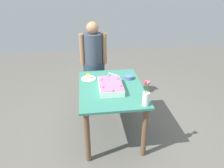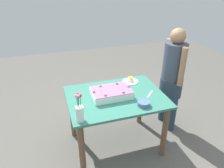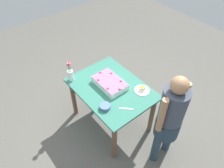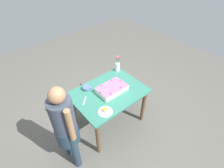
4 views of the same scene
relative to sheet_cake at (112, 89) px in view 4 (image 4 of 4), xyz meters
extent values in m
plane|color=#5C5952|center=(-0.05, 0.01, -0.82)|extent=(8.00, 8.00, 0.00)
cube|color=#327663|center=(-0.05, 0.01, -0.06)|extent=(1.17, 0.87, 0.03)
cylinder|color=brown|center=(-0.56, -0.35, -0.45)|extent=(0.07, 0.07, 0.75)
cylinder|color=brown|center=(0.46, -0.35, -0.45)|extent=(0.07, 0.07, 0.75)
cylinder|color=brown|center=(-0.56, 0.37, -0.45)|extent=(0.07, 0.07, 0.75)
cylinder|color=brown|center=(0.46, 0.37, -0.45)|extent=(0.07, 0.07, 0.75)
cube|color=white|center=(0.00, 0.00, 0.00)|extent=(0.47, 0.31, 0.08)
cube|color=#D76691|center=(0.00, 0.00, 0.04)|extent=(0.46, 0.30, 0.01)
sphere|color=#D76691|center=(0.22, 0.00, 0.05)|extent=(0.04, 0.04, 0.04)
sphere|color=#D76691|center=(0.11, 0.11, 0.05)|extent=(0.04, 0.04, 0.04)
sphere|color=#D76691|center=(-0.11, 0.11, 0.05)|extent=(0.04, 0.04, 0.04)
sphere|color=#D76691|center=(-0.22, 0.00, 0.05)|extent=(0.04, 0.04, 0.04)
sphere|color=#D76691|center=(-0.11, -0.11, 0.05)|extent=(0.04, 0.04, 0.04)
sphere|color=#D76691|center=(0.11, -0.11, 0.05)|extent=(0.04, 0.04, 0.04)
cone|color=#2D8438|center=(-0.12, 0.04, 0.05)|extent=(0.02, 0.02, 0.02)
cone|color=#2D8438|center=(-0.05, -0.08, 0.05)|extent=(0.02, 0.02, 0.02)
cone|color=#2D8438|center=(0.13, -0.02, 0.05)|extent=(0.02, 0.02, 0.02)
cone|color=#2D8438|center=(0.13, 0.01, 0.05)|extent=(0.02, 0.02, 0.02)
cylinder|color=white|center=(-0.36, -0.28, -0.04)|extent=(0.21, 0.21, 0.01)
cube|color=white|center=(-0.36, -0.28, -0.01)|extent=(0.06, 0.06, 0.05)
cube|color=yellow|center=(-0.36, -0.28, 0.02)|extent=(0.06, 0.06, 0.01)
cube|color=silver|center=(-0.47, 0.10, -0.05)|extent=(0.14, 0.14, 0.00)
cylinder|color=white|center=(0.45, 0.36, 0.04)|extent=(0.08, 0.08, 0.17)
cylinder|color=#2D8438|center=(0.46, 0.36, 0.19)|extent=(0.01, 0.01, 0.13)
sphere|color=#D46E98|center=(0.46, 0.36, 0.25)|extent=(0.03, 0.03, 0.03)
cylinder|color=#2D8438|center=(0.45, 0.38, 0.19)|extent=(0.01, 0.01, 0.13)
sphere|color=pink|center=(0.45, 0.38, 0.25)|extent=(0.04, 0.04, 0.04)
cylinder|color=#2D8438|center=(0.43, 0.37, 0.19)|extent=(0.01, 0.01, 0.13)
sphere|color=red|center=(0.43, 0.37, 0.25)|extent=(0.03, 0.03, 0.03)
cylinder|color=#2D8438|center=(0.43, 0.36, 0.19)|extent=(0.01, 0.01, 0.13)
sphere|color=pink|center=(0.43, 0.36, 0.25)|extent=(0.04, 0.04, 0.04)
cylinder|color=#2D8438|center=(0.45, 0.35, 0.19)|extent=(0.01, 0.01, 0.13)
sphere|color=red|center=(0.45, 0.35, 0.25)|extent=(0.04, 0.04, 0.04)
cylinder|color=#4F6B9A|center=(-0.29, 0.30, -0.02)|extent=(0.14, 0.14, 0.05)
cylinder|color=#263A49|center=(-0.94, -0.30, -0.43)|extent=(0.11, 0.11, 0.78)
cylinder|color=#263A49|center=(-0.94, -0.04, -0.43)|extent=(0.11, 0.11, 0.78)
cylinder|color=#263A49|center=(-0.94, -0.17, -0.16)|extent=(0.31, 0.31, 0.28)
cylinder|color=#394151|center=(-0.94, -0.17, 0.22)|extent=(0.30, 0.30, 0.52)
sphere|color=#9F7450|center=(-0.94, -0.17, 0.57)|extent=(0.20, 0.20, 0.20)
cylinder|color=#9F7450|center=(-0.94, -0.36, 0.22)|extent=(0.08, 0.08, 0.52)
cylinder|color=#9F7450|center=(-0.94, 0.01, 0.22)|extent=(0.08, 0.08, 0.52)
camera|label=1|loc=(2.57, -0.31, 1.35)|focal=35.00mm
camera|label=2|loc=(0.68, 2.16, 1.33)|focal=35.00mm
camera|label=3|loc=(-1.74, 1.36, 2.14)|focal=35.00mm
camera|label=4|loc=(-1.37, -1.62, 1.90)|focal=28.00mm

